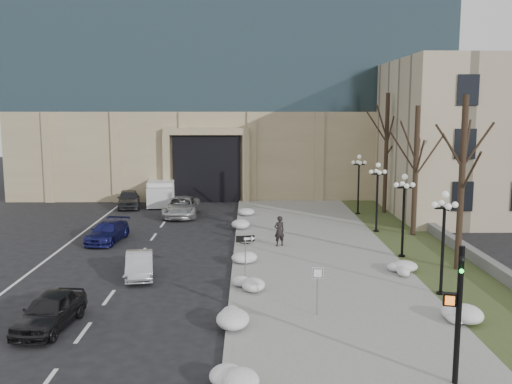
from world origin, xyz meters
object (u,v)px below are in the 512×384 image
at_px(lamppost_c, 377,188).
at_px(lamppost_d, 359,176).
at_px(car_a, 50,311).
at_px(lamppost_a, 444,229).
at_px(pedestrian, 279,231).
at_px(keep_sign, 317,281).
at_px(box_truck, 161,192).
at_px(traffic_signal, 457,318).
at_px(car_d, 181,207).
at_px(lamppost_b, 404,204).
at_px(car_e, 129,199).
at_px(one_way_sign, 249,245).
at_px(car_b, 139,265).
at_px(car_c, 108,232).

bearing_deg(lamppost_c, lamppost_d, 90.00).
bearing_deg(car_a, lamppost_a, 19.00).
bearing_deg(pedestrian, keep_sign, 71.80).
distance_m(pedestrian, box_truck, 18.80).
height_order(car_a, traffic_signal, traffic_signal).
height_order(car_d, lamppost_c, lamppost_c).
xyz_separation_m(lamppost_a, lamppost_b, (0.00, 6.50, 0.00)).
xyz_separation_m(car_d, traffic_signal, (11.40, -27.50, 1.42)).
bearing_deg(lamppost_a, car_d, 125.75).
bearing_deg(keep_sign, car_a, -173.23).
distance_m(traffic_signal, lamppost_b, 15.06).
xyz_separation_m(traffic_signal, lamppost_b, (2.40, 14.84, 0.90)).
bearing_deg(car_e, keep_sign, -74.50).
distance_m(pedestrian, lamppost_a, 11.44).
xyz_separation_m(car_e, box_truck, (2.43, 2.14, 0.23)).
relative_size(pedestrian, lamppost_c, 0.38).
bearing_deg(box_truck, one_way_sign, -78.19).
bearing_deg(traffic_signal, lamppost_d, 99.50).
height_order(car_a, car_e, car_e).
bearing_deg(traffic_signal, keep_sign, 135.32).
bearing_deg(lamppost_a, keep_sign, -156.19).
height_order(car_b, car_c, car_c).
bearing_deg(car_d, lamppost_c, -23.56).
height_order(lamppost_b, lamppost_c, same).
relative_size(traffic_signal, lamppost_d, 0.92).
bearing_deg(lamppost_c, one_way_sign, -126.74).
bearing_deg(box_truck, car_d, -73.97).
distance_m(lamppost_a, lamppost_d, 19.50).
relative_size(car_c, lamppost_c, 0.91).
relative_size(car_a, lamppost_d, 0.85).
height_order(car_e, lamppost_c, lamppost_c).
bearing_deg(lamppost_b, car_c, 166.38).
bearing_deg(lamppost_b, car_e, 138.43).
bearing_deg(pedestrian, box_truck, -82.20).
bearing_deg(car_a, lamppost_b, 38.49).
height_order(car_a, lamppost_b, lamppost_b).
height_order(box_truck, lamppost_d, lamppost_d).
distance_m(traffic_signal, lamppost_a, 8.72).
height_order(car_b, traffic_signal, traffic_signal).
height_order(keep_sign, traffic_signal, traffic_signal).
relative_size(box_truck, lamppost_a, 1.40).
distance_m(box_truck, lamppost_a, 30.08).
height_order(one_way_sign, lamppost_b, lamppost_b).
relative_size(car_d, lamppost_b, 1.14).
bearing_deg(car_d, keep_sign, -69.39).
relative_size(car_b, one_way_sign, 1.52).
xyz_separation_m(car_d, keep_sign, (7.95, -21.75, 0.77)).
bearing_deg(lamppost_c, lamppost_a, -90.00).
relative_size(car_c, lamppost_b, 0.91).
bearing_deg(lamppost_d, traffic_signal, -94.93).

